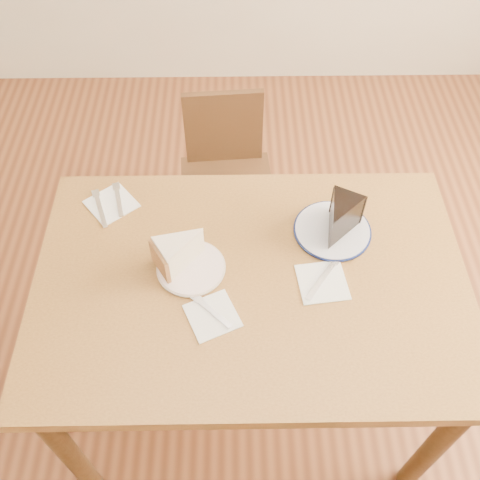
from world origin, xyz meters
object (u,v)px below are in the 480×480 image
plate_navy (332,230)px  chocolate_cake (339,222)px  plate_cream (191,268)px  carrot_cake (183,251)px  table (251,297)px  chair_far (226,177)px

plate_navy → chocolate_cake: (0.01, -0.01, 0.06)m
plate_cream → plate_navy: same height
plate_cream → carrot_cake: 0.06m
plate_navy → carrot_cake: bearing=-166.4°
table → chair_far: (-0.08, 0.72, -0.24)m
table → plate_navy: bearing=33.6°
plate_cream → carrot_cake: (-0.02, 0.02, 0.05)m
table → plate_navy: size_ratio=5.52×
table → carrot_cake: 0.25m
plate_cream → carrot_cake: size_ratio=1.38×
chair_far → plate_cream: bearing=78.3°
table → carrot_cake: (-0.19, 0.06, 0.15)m
plate_cream → plate_navy: 0.43m
carrot_cake → chocolate_cake: chocolate_cake is taller
plate_cream → chair_far: bearing=82.5°
chair_far → plate_navy: 0.73m
table → chair_far: table is taller
chair_far → plate_cream: size_ratio=4.05×
plate_navy → chocolate_cake: chocolate_cake is taller
carrot_cake → plate_cream: bearing=8.4°
table → plate_navy: (0.24, 0.16, 0.10)m
carrot_cake → chocolate_cake: (0.44, 0.09, 0.01)m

